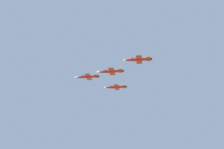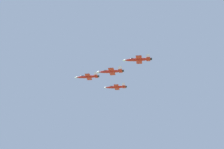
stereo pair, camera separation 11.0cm
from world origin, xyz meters
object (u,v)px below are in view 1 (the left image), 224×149
at_px(jet_lead, 87,77).
at_px(jet_left_outer, 138,60).
at_px(jet_left_wingman, 111,71).
at_px(jet_right_wingman, 116,87).

height_order(jet_lead, jet_left_outer, jet_lead).
bearing_deg(jet_left_wingman, jet_left_outer, 140.39).
relative_size(jet_left_wingman, jet_left_outer, 1.01).
height_order(jet_right_wingman, jet_left_outer, jet_right_wingman).
distance_m(jet_lead, jet_right_wingman, 25.06).
bearing_deg(jet_left_wingman, jet_right_wingman, -89.24).
distance_m(jet_left_wingman, jet_right_wingman, 32.37).
xyz_separation_m(jet_lead, jet_left_outer, (48.34, 12.34, -4.71)).
bearing_deg(jet_right_wingman, jet_lead, 40.10).
bearing_deg(jet_left_outer, jet_lead, -40.38).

